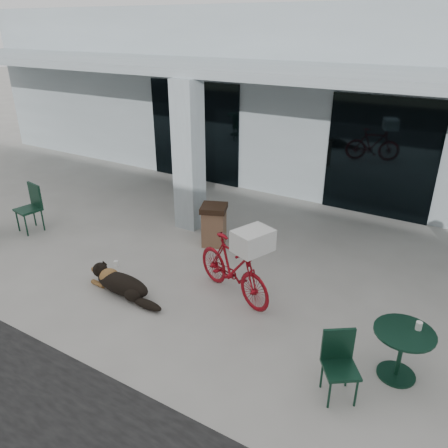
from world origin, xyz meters
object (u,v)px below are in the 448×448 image
Objects in this scene: cafe_table_far at (400,354)px; trash_receptacle at (214,225)px; cafe_chair_far_a at (341,369)px; cafe_chair_near at (28,209)px; bicycle at (233,268)px; dog at (122,283)px.

cafe_table_far is 0.88× the size of trash_receptacle.
cafe_chair_far_a is at bearing -37.84° from trash_receptacle.
cafe_chair_near reaches higher than cafe_chair_far_a.
bicycle is at bearing 11.10° from cafe_chair_near.
cafe_chair_far_a is at bearing -98.79° from bicycle.
trash_receptacle reaches higher than dog.
bicycle is 1.84m from dog.
cafe_chair_near reaches higher than trash_receptacle.
dog is 3.74m from cafe_chair_far_a.
dog is 1.64× the size of cafe_table_far.
bicycle is 2.02× the size of trash_receptacle.
dog is 3.47m from cafe_chair_near.
cafe_chair_far_a reaches higher than trash_receptacle.
cafe_table_far is at bearing -25.89° from trash_receptacle.
cafe_chair_near reaches higher than dog.
dog is 1.44× the size of trash_receptacle.
dog is at bearing -174.67° from cafe_table_far.
cafe_chair_near is 4.00m from trash_receptacle.
cafe_chair_far_a is at bearing -126.63° from cafe_table_far.
bicycle reaches higher than dog.
bicycle is 1.97× the size of cafe_chair_far_a.
dog is 1.40× the size of cafe_chair_far_a.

